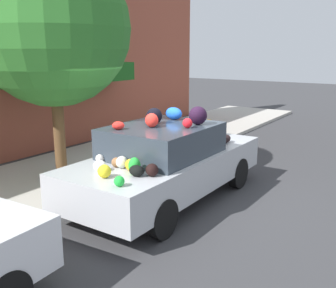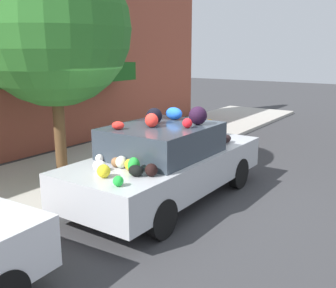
{
  "view_description": "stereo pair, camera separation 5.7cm",
  "coord_description": "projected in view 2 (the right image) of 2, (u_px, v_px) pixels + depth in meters",
  "views": [
    {
      "loc": [
        -5.96,
        -4.06,
        2.81
      ],
      "look_at": [
        0.0,
        -0.09,
        1.1
      ],
      "focal_mm": 42.0,
      "sensor_mm": 36.0,
      "label": 1
    },
    {
      "loc": [
        -5.93,
        -4.11,
        2.81
      ],
      "look_at": [
        0.0,
        -0.09,
        1.1
      ],
      "focal_mm": 42.0,
      "sensor_mm": 36.0,
      "label": 2
    }
  ],
  "objects": [
    {
      "name": "ground_plane",
      "position": [
        164.0,
        198.0,
        7.67
      ],
      "size": [
        60.0,
        60.0,
        0.0
      ],
      "primitive_type": "plane",
      "color": "#38383A"
    },
    {
      "name": "sidewalk_curb",
      "position": [
        69.0,
        172.0,
        9.13
      ],
      "size": [
        24.0,
        3.2,
        0.11
      ],
      "color": "#B2ADA3",
      "rests_on": "ground"
    },
    {
      "name": "building_facade",
      "position": [
        5.0,
        51.0,
        9.79
      ],
      "size": [
        18.0,
        1.2,
        5.69
      ],
      "color": "#9E4C38",
      "rests_on": "ground"
    },
    {
      "name": "street_tree",
      "position": [
        53.0,
        28.0,
        7.81
      ],
      "size": [
        3.14,
        3.14,
        4.7
      ],
      "color": "brown",
      "rests_on": "sidewalk_curb"
    },
    {
      "name": "fire_hydrant",
      "position": [
        172.0,
        140.0,
        10.61
      ],
      "size": [
        0.2,
        0.2,
        0.7
      ],
      "color": "#B2B2B7",
      "rests_on": "sidewalk_curb"
    },
    {
      "name": "art_car",
      "position": [
        167.0,
        161.0,
        7.41
      ],
      "size": [
        4.47,
        1.88,
        1.82
      ],
      "rotation": [
        0.0,
        0.0,
        -0.01
      ],
      "color": "#B7BABF",
      "rests_on": "ground"
    }
  ]
}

